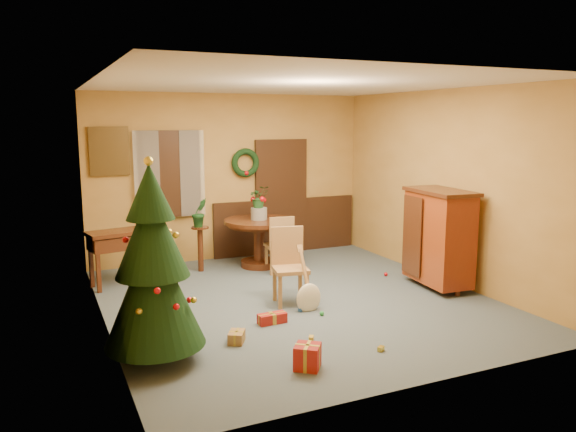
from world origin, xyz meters
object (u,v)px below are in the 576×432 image
dining_table (259,234)px  chair_near (289,263)px  writing_desk (121,244)px  sideboard (439,236)px  christmas_tree (153,267)px

dining_table → chair_near: 1.95m
writing_desk → sideboard: 4.68m
chair_near → writing_desk: 2.61m
sideboard → dining_table: bearing=131.4°
christmas_tree → writing_desk: (0.08, 2.92, -0.36)m
dining_table → sideboard: 2.95m
dining_table → christmas_tree: christmas_tree is taller
writing_desk → chair_near: bearing=-41.8°
christmas_tree → sideboard: 4.40m
dining_table → sideboard: bearing=-48.6°
christmas_tree → dining_table: bearing=52.9°
writing_desk → sideboard: bearing=-25.6°
christmas_tree → chair_near: bearing=30.3°
christmas_tree → writing_desk: 2.95m
dining_table → christmas_tree: bearing=-127.1°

